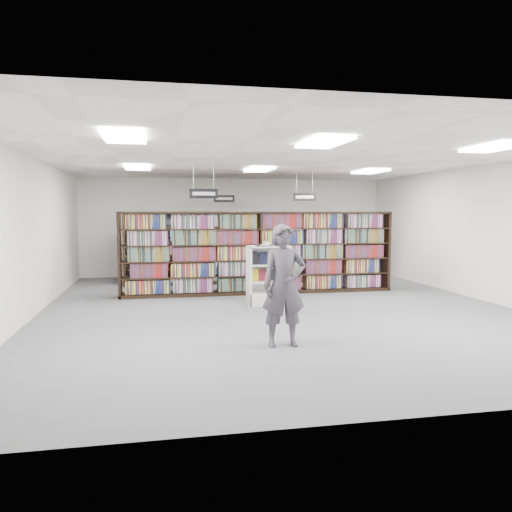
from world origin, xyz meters
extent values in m
plane|color=#505155|center=(0.00, 0.00, 0.00)|extent=(12.00, 12.00, 0.00)
cube|color=white|center=(0.00, 0.00, 3.20)|extent=(10.00, 12.00, 0.10)
cube|color=white|center=(0.00, 6.00, 1.60)|extent=(10.00, 0.10, 3.20)
cube|color=white|center=(0.00, -6.00, 1.60)|extent=(10.00, 0.10, 3.20)
cube|color=white|center=(-5.00, 0.00, 1.60)|extent=(0.10, 12.00, 3.20)
cube|color=white|center=(5.00, 0.00, 1.60)|extent=(0.10, 12.00, 3.20)
cube|color=black|center=(0.00, 2.00, 1.05)|extent=(7.00, 0.60, 2.10)
cube|color=maroon|center=(0.00, 2.00, 1.05)|extent=(6.88, 0.42, 1.98)
cube|color=black|center=(0.00, 4.00, 1.05)|extent=(7.00, 0.60, 2.10)
cube|color=maroon|center=(0.00, 4.00, 1.05)|extent=(6.88, 0.42, 1.98)
cube|color=black|center=(0.00, 5.70, 1.05)|extent=(7.00, 0.60, 2.10)
cube|color=maroon|center=(0.00, 5.70, 1.05)|extent=(6.88, 0.42, 1.98)
cylinder|color=#B2B2B7|center=(-1.73, 1.00, 2.91)|extent=(0.01, 0.01, 0.58)
cylinder|color=#B2B2B7|center=(-1.27, 1.00, 2.91)|extent=(0.01, 0.01, 0.58)
cube|color=black|center=(-1.50, 1.00, 2.51)|extent=(0.65, 0.02, 0.22)
cube|color=white|center=(-1.50, 0.99, 2.51)|extent=(0.52, 0.00, 0.08)
cylinder|color=#B2B2B7|center=(1.27, 3.00, 2.91)|extent=(0.01, 0.01, 0.58)
cylinder|color=#B2B2B7|center=(1.73, 3.00, 2.91)|extent=(0.01, 0.01, 0.58)
cube|color=black|center=(1.50, 3.00, 2.51)|extent=(0.65, 0.02, 0.22)
cube|color=white|center=(1.50, 2.99, 2.51)|extent=(0.52, 0.00, 0.08)
cylinder|color=#B2B2B7|center=(-0.73, 5.00, 2.91)|extent=(0.01, 0.01, 0.58)
cylinder|color=#B2B2B7|center=(-0.27, 5.00, 2.91)|extent=(0.01, 0.01, 0.58)
cube|color=black|center=(-0.50, 5.00, 2.51)|extent=(0.65, 0.02, 0.22)
cube|color=white|center=(-0.50, 4.99, 2.51)|extent=(0.52, 0.00, 0.08)
cube|color=white|center=(-3.00, -3.00, 3.16)|extent=(0.60, 1.20, 0.04)
cube|color=white|center=(0.00, -3.00, 3.16)|extent=(0.60, 1.20, 0.04)
cube|color=white|center=(3.00, -3.00, 3.16)|extent=(0.60, 1.20, 0.04)
cube|color=white|center=(-3.00, 2.00, 3.16)|extent=(0.60, 1.20, 0.04)
cube|color=white|center=(0.00, 2.00, 3.16)|extent=(0.60, 1.20, 0.04)
cube|color=white|center=(3.00, 2.00, 3.16)|extent=(0.60, 1.20, 0.04)
cube|color=white|center=(-0.11, 0.39, 0.14)|extent=(0.97, 0.51, 0.29)
cube|color=white|center=(-0.57, 0.37, 0.67)|extent=(0.06, 0.48, 1.34)
cube|color=white|center=(0.35, 0.40, 0.67)|extent=(0.06, 0.48, 1.34)
cube|color=white|center=(-0.12, 0.61, 0.67)|extent=(0.95, 0.06, 1.34)
cube|color=white|center=(-0.11, 0.39, 1.32)|extent=(0.97, 0.51, 0.03)
cube|color=white|center=(-0.11, 0.39, 0.52)|extent=(0.89, 0.47, 0.02)
cube|color=white|center=(-0.11, 0.39, 0.91)|extent=(0.89, 0.47, 0.02)
cube|color=black|center=(-0.47, 0.42, 1.06)|extent=(0.19, 0.08, 0.29)
cube|color=black|center=(-0.23, 0.43, 1.06)|extent=(0.19, 0.08, 0.29)
cube|color=yellow|center=(0.01, 0.44, 1.06)|extent=(0.19, 0.08, 0.29)
cube|color=maroon|center=(0.25, 0.45, 1.06)|extent=(0.19, 0.08, 0.29)
cube|color=yellow|center=(-0.45, 0.43, 0.67)|extent=(0.21, 0.06, 0.27)
cube|color=maroon|center=(-0.28, 0.43, 0.67)|extent=(0.21, 0.06, 0.27)
cube|color=#154529|center=(-0.11, 0.44, 0.67)|extent=(0.21, 0.06, 0.27)
cube|color=black|center=(0.06, 0.44, 0.67)|extent=(0.21, 0.06, 0.27)
cube|color=black|center=(0.23, 0.45, 0.67)|extent=(0.21, 0.06, 0.27)
cube|color=black|center=(-0.15, 0.32, 1.34)|extent=(0.55, 0.33, 0.01)
cube|color=white|center=(-0.28, 0.32, 1.35)|extent=(0.25, 0.29, 0.05)
cube|color=white|center=(-0.03, 0.32, 1.35)|extent=(0.24, 0.29, 0.06)
cylinder|color=white|center=(-0.17, 0.32, 1.39)|extent=(0.11, 0.28, 0.10)
imported|color=#48444E|center=(-0.64, -3.07, 0.95)|extent=(0.70, 0.46, 1.90)
camera|label=1|loc=(-2.55, -10.49, 2.08)|focal=35.00mm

